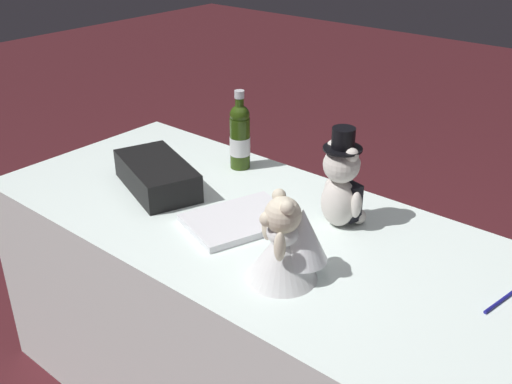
{
  "coord_description": "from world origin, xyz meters",
  "views": [
    {
      "loc": [
        0.99,
        -1.17,
        1.62
      ],
      "look_at": [
        0.0,
        0.0,
        0.84
      ],
      "focal_mm": 41.67,
      "sensor_mm": 36.0,
      "label": 1
    }
  ],
  "objects_px": {
    "teddy_bear_groom": "(342,184)",
    "champagne_bottle": "(240,136)",
    "teddy_bear_bride": "(288,243)",
    "signing_pen": "(500,301)",
    "gift_case_black": "(157,175)",
    "guestbook": "(239,220)"
  },
  "relations": [
    {
      "from": "signing_pen",
      "to": "guestbook",
      "type": "relative_size",
      "value": 0.43
    },
    {
      "from": "teddy_bear_bride",
      "to": "gift_case_black",
      "type": "distance_m",
      "value": 0.65
    },
    {
      "from": "champagne_bottle",
      "to": "gift_case_black",
      "type": "xyz_separation_m",
      "value": [
        -0.1,
        -0.3,
        -0.07
      ]
    },
    {
      "from": "teddy_bear_groom",
      "to": "champagne_bottle",
      "type": "bearing_deg",
      "value": 166.72
    },
    {
      "from": "signing_pen",
      "to": "gift_case_black",
      "type": "relative_size",
      "value": 0.34
    },
    {
      "from": "champagne_bottle",
      "to": "signing_pen",
      "type": "height_order",
      "value": "champagne_bottle"
    },
    {
      "from": "teddy_bear_groom",
      "to": "teddy_bear_bride",
      "type": "relative_size",
      "value": 1.29
    },
    {
      "from": "teddy_bear_groom",
      "to": "teddy_bear_bride",
      "type": "xyz_separation_m",
      "value": [
        0.05,
        -0.31,
        -0.03
      ]
    },
    {
      "from": "champagne_bottle",
      "to": "signing_pen",
      "type": "distance_m",
      "value": 1.02
    },
    {
      "from": "teddy_bear_bride",
      "to": "champagne_bottle",
      "type": "distance_m",
      "value": 0.69
    },
    {
      "from": "teddy_bear_groom",
      "to": "gift_case_black",
      "type": "height_order",
      "value": "teddy_bear_groom"
    },
    {
      "from": "teddy_bear_groom",
      "to": "signing_pen",
      "type": "relative_size",
      "value": 2.31
    },
    {
      "from": "champagne_bottle",
      "to": "signing_pen",
      "type": "xyz_separation_m",
      "value": [
        1.0,
        -0.19,
        -0.12
      ]
    },
    {
      "from": "champagne_bottle",
      "to": "gift_case_black",
      "type": "relative_size",
      "value": 0.74
    },
    {
      "from": "signing_pen",
      "to": "guestbook",
      "type": "bearing_deg",
      "value": -170.91
    },
    {
      "from": "teddy_bear_bride",
      "to": "signing_pen",
      "type": "relative_size",
      "value": 1.8
    },
    {
      "from": "teddy_bear_bride",
      "to": "gift_case_black",
      "type": "xyz_separation_m",
      "value": [
        -0.64,
        0.13,
        -0.05
      ]
    },
    {
      "from": "signing_pen",
      "to": "guestbook",
      "type": "distance_m",
      "value": 0.74
    },
    {
      "from": "teddy_bear_groom",
      "to": "teddy_bear_bride",
      "type": "distance_m",
      "value": 0.32
    },
    {
      "from": "teddy_bear_groom",
      "to": "teddy_bear_bride",
      "type": "height_order",
      "value": "teddy_bear_groom"
    },
    {
      "from": "teddy_bear_groom",
      "to": "champagne_bottle",
      "type": "relative_size",
      "value": 1.08
    },
    {
      "from": "teddy_bear_bride",
      "to": "gift_case_black",
      "type": "bearing_deg",
      "value": 168.72
    }
  ]
}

